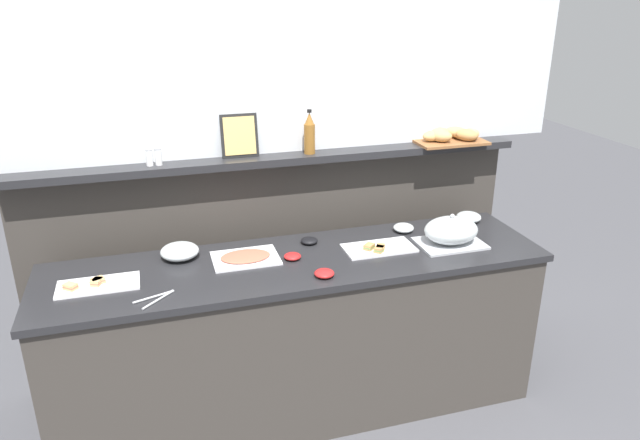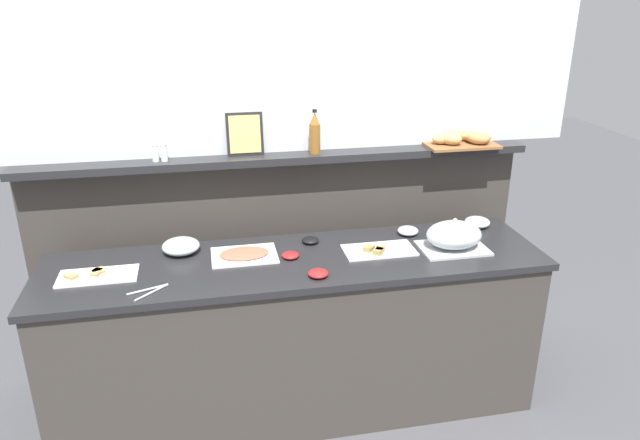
{
  "view_description": "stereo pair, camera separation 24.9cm",
  "coord_description": "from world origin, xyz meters",
  "px_view_note": "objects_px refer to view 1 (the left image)",
  "views": [
    {
      "loc": [
        -0.65,
        -2.56,
        2.14
      ],
      "look_at": [
        0.14,
        0.1,
        1.04
      ],
      "focal_mm": 33.26,
      "sensor_mm": 36.0,
      "label": 1
    },
    {
      "loc": [
        -0.41,
        -2.62,
        2.14
      ],
      "look_at": [
        0.14,
        0.1,
        1.04
      ],
      "focal_mm": 33.26,
      "sensor_mm": 36.0,
      "label": 2
    }
  ],
  "objects_px": {
    "glass_bowl_medium": "(180,252)",
    "framed_picture": "(239,136)",
    "cold_cuts_platter": "(246,257)",
    "pepper_shaker": "(158,157)",
    "sandwich_platter_side": "(96,285)",
    "glass_bowl_small": "(469,217)",
    "serving_tongs": "(157,298)",
    "serving_cloche": "(451,231)",
    "condiment_bowl_dark": "(292,256)",
    "glass_bowl_large": "(404,228)",
    "vinegar_bottle_amber": "(309,134)",
    "sandwich_platter_front": "(378,248)",
    "salt_shaker": "(149,157)",
    "bread_basket": "(452,136)",
    "condiment_bowl_teal": "(309,241)",
    "condiment_bowl_cream": "(324,273)"
  },
  "relations": [
    {
      "from": "pepper_shaker",
      "to": "sandwich_platter_side",
      "type": "bearing_deg",
      "value": -128.0
    },
    {
      "from": "glass_bowl_medium",
      "to": "pepper_shaker",
      "type": "height_order",
      "value": "pepper_shaker"
    },
    {
      "from": "serving_tongs",
      "to": "bread_basket",
      "type": "xyz_separation_m",
      "value": [
        1.71,
        0.62,
        0.45
      ]
    },
    {
      "from": "glass_bowl_medium",
      "to": "framed_picture",
      "type": "height_order",
      "value": "framed_picture"
    },
    {
      "from": "serving_tongs",
      "to": "condiment_bowl_cream",
      "type": "bearing_deg",
      "value": -0.31
    },
    {
      "from": "condiment_bowl_dark",
      "to": "condiment_bowl_teal",
      "type": "relative_size",
      "value": 0.96
    },
    {
      "from": "glass_bowl_small",
      "to": "serving_tongs",
      "type": "relative_size",
      "value": 0.78
    },
    {
      "from": "glass_bowl_small",
      "to": "sandwich_platter_side",
      "type": "bearing_deg",
      "value": -173.64
    },
    {
      "from": "glass_bowl_small",
      "to": "vinegar_bottle_amber",
      "type": "height_order",
      "value": "vinegar_bottle_amber"
    },
    {
      "from": "vinegar_bottle_amber",
      "to": "condiment_bowl_dark",
      "type": "bearing_deg",
      "value": -116.99
    },
    {
      "from": "serving_tongs",
      "to": "sandwich_platter_front",
      "type": "bearing_deg",
      "value": 10.55
    },
    {
      "from": "sandwich_platter_front",
      "to": "pepper_shaker",
      "type": "bearing_deg",
      "value": 158.03
    },
    {
      "from": "condiment_bowl_dark",
      "to": "salt_shaker",
      "type": "distance_m",
      "value": 0.87
    },
    {
      "from": "condiment_bowl_teal",
      "to": "glass_bowl_small",
      "type": "bearing_deg",
      "value": 2.16
    },
    {
      "from": "cold_cuts_platter",
      "to": "glass_bowl_medium",
      "type": "height_order",
      "value": "glass_bowl_medium"
    },
    {
      "from": "cold_cuts_platter",
      "to": "pepper_shaker",
      "type": "relative_size",
      "value": 3.73
    },
    {
      "from": "glass_bowl_large",
      "to": "framed_picture",
      "type": "bearing_deg",
      "value": 161.95
    },
    {
      "from": "serving_tongs",
      "to": "pepper_shaker",
      "type": "xyz_separation_m",
      "value": [
        0.08,
        0.62,
        0.46
      ]
    },
    {
      "from": "glass_bowl_small",
      "to": "bread_basket",
      "type": "height_order",
      "value": "bread_basket"
    },
    {
      "from": "sandwich_platter_side",
      "to": "vinegar_bottle_amber",
      "type": "height_order",
      "value": "vinegar_bottle_amber"
    },
    {
      "from": "sandwich_platter_front",
      "to": "bread_basket",
      "type": "relative_size",
      "value": 0.91
    },
    {
      "from": "sandwich_platter_side",
      "to": "glass_bowl_medium",
      "type": "bearing_deg",
      "value": 26.95
    },
    {
      "from": "glass_bowl_medium",
      "to": "framed_picture",
      "type": "relative_size",
      "value": 0.84
    },
    {
      "from": "glass_bowl_medium",
      "to": "sandwich_platter_side",
      "type": "bearing_deg",
      "value": -153.05
    },
    {
      "from": "serving_tongs",
      "to": "pepper_shaker",
      "type": "distance_m",
      "value": 0.78
    },
    {
      "from": "glass_bowl_small",
      "to": "condiment_bowl_teal",
      "type": "distance_m",
      "value": 0.96
    },
    {
      "from": "condiment_bowl_dark",
      "to": "glass_bowl_large",
      "type": "bearing_deg",
      "value": 14.01
    },
    {
      "from": "bread_basket",
      "to": "condiment_bowl_dark",
      "type": "bearing_deg",
      "value": -159.22
    },
    {
      "from": "glass_bowl_small",
      "to": "condiment_bowl_cream",
      "type": "relative_size",
      "value": 1.49
    },
    {
      "from": "sandwich_platter_front",
      "to": "serving_cloche",
      "type": "relative_size",
      "value": 1.07
    },
    {
      "from": "condiment_bowl_cream",
      "to": "salt_shaker",
      "type": "xyz_separation_m",
      "value": [
        -0.72,
        0.63,
        0.45
      ]
    },
    {
      "from": "glass_bowl_medium",
      "to": "condiment_bowl_dark",
      "type": "xyz_separation_m",
      "value": [
        0.53,
        -0.17,
        -0.02
      ]
    },
    {
      "from": "cold_cuts_platter",
      "to": "pepper_shaker",
      "type": "height_order",
      "value": "pepper_shaker"
    },
    {
      "from": "vinegar_bottle_amber",
      "to": "sandwich_platter_front",
      "type": "bearing_deg",
      "value": -59.06
    },
    {
      "from": "bread_basket",
      "to": "glass_bowl_small",
      "type": "bearing_deg",
      "value": -79.45
    },
    {
      "from": "cold_cuts_platter",
      "to": "sandwich_platter_side",
      "type": "bearing_deg",
      "value": -172.51
    },
    {
      "from": "serving_tongs",
      "to": "serving_cloche",
      "type": "bearing_deg",
      "value": 6.1
    },
    {
      "from": "cold_cuts_platter",
      "to": "glass_bowl_small",
      "type": "distance_m",
      "value": 1.32
    },
    {
      "from": "glass_bowl_medium",
      "to": "salt_shaker",
      "type": "xyz_separation_m",
      "value": [
        -0.09,
        0.23,
        0.43
      ]
    },
    {
      "from": "serving_cloche",
      "to": "framed_picture",
      "type": "distance_m",
      "value": 1.21
    },
    {
      "from": "sandwich_platter_front",
      "to": "condiment_bowl_cream",
      "type": "height_order",
      "value": "sandwich_platter_front"
    },
    {
      "from": "glass_bowl_small",
      "to": "framed_picture",
      "type": "distance_m",
      "value": 1.37
    },
    {
      "from": "condiment_bowl_cream",
      "to": "sandwich_platter_side",
      "type": "bearing_deg",
      "value": 168.78
    },
    {
      "from": "cold_cuts_platter",
      "to": "condiment_bowl_teal",
      "type": "height_order",
      "value": "condiment_bowl_teal"
    },
    {
      "from": "vinegar_bottle_amber",
      "to": "framed_picture",
      "type": "distance_m",
      "value": 0.37
    },
    {
      "from": "serving_tongs",
      "to": "pepper_shaker",
      "type": "height_order",
      "value": "pepper_shaker"
    },
    {
      "from": "cold_cuts_platter",
      "to": "bread_basket",
      "type": "xyz_separation_m",
      "value": [
        1.27,
        0.33,
        0.45
      ]
    },
    {
      "from": "serving_tongs",
      "to": "framed_picture",
      "type": "relative_size",
      "value": 0.79
    },
    {
      "from": "salt_shaker",
      "to": "vinegar_bottle_amber",
      "type": "bearing_deg",
      "value": -0.25
    },
    {
      "from": "condiment_bowl_teal",
      "to": "salt_shaker",
      "type": "bearing_deg",
      "value": 162.49
    }
  ]
}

